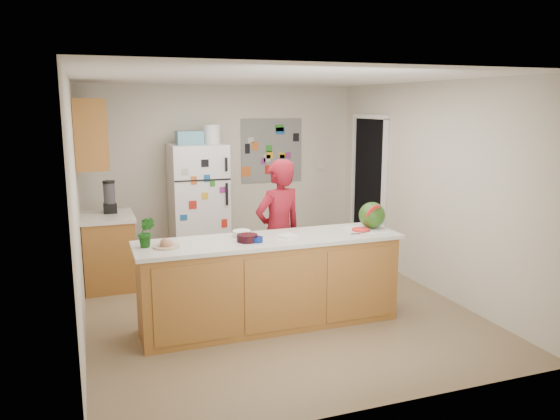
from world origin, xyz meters
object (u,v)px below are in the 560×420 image
object	(u,v)px
person	(279,232)
watermelon	(372,215)
refrigerator	(199,205)
cherry_bowl	(247,238)

from	to	relation	value
person	watermelon	size ratio (longest dim) A/B	5.89
refrigerator	person	world-z (taller)	refrigerator
person	watermelon	bearing A→B (deg)	129.92
person	watermelon	xyz separation A→B (m)	(0.86, -0.57, 0.25)
refrigerator	person	distance (m)	1.88
person	cherry_bowl	world-z (taller)	person
person	refrigerator	bearing A→B (deg)	-89.63
refrigerator	cherry_bowl	bearing A→B (deg)	-90.08
watermelon	cherry_bowl	bearing A→B (deg)	-177.18
person	cherry_bowl	xyz separation A→B (m)	(-0.55, -0.64, 0.13)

